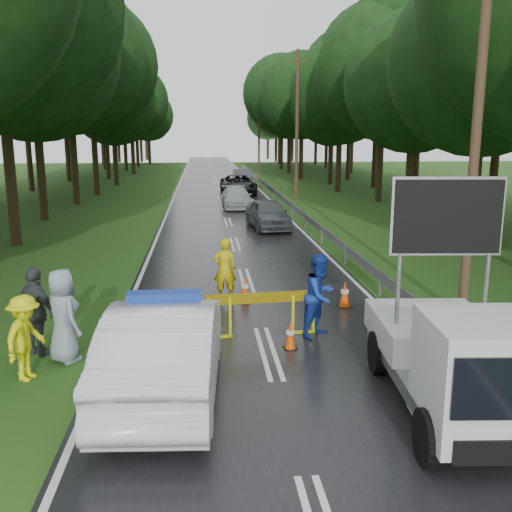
{
  "coord_description": "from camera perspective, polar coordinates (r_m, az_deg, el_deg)",
  "views": [
    {
      "loc": [
        -1.33,
        -11.29,
        4.56
      ],
      "look_at": [
        0.09,
        3.7,
        1.3
      ],
      "focal_mm": 40.0,
      "sensor_mm": 36.0,
      "label": 1
    }
  ],
  "objects": [
    {
      "name": "queue_car_fourth",
      "position": [
        49.4,
        -1.38,
        7.8
      ],
      "size": [
        2.0,
        4.71,
        1.51
      ],
      "primitive_type": "imported",
      "rotation": [
        0.0,
        0.0,
        -0.09
      ],
      "color": "#3C3F43",
      "rests_on": "ground"
    },
    {
      "name": "queue_car_second",
      "position": [
        35.51,
        -1.96,
        5.86
      ],
      "size": [
        1.98,
        4.45,
        1.27
      ],
      "primitive_type": "imported",
      "rotation": [
        0.0,
        0.0,
        0.05
      ],
      "color": "#ABAFB3",
      "rests_on": "ground"
    },
    {
      "name": "cone_far",
      "position": [
        15.71,
        -1.11,
        -3.32
      ],
      "size": [
        0.34,
        0.34,
        0.73
      ],
      "color": "black",
      "rests_on": "ground"
    },
    {
      "name": "utility_pole_far",
      "position": [
        65.62,
        0.3,
        12.66
      ],
      "size": [
        1.4,
        0.24,
        10.0
      ],
      "color": "#463220",
      "rests_on": "ground"
    },
    {
      "name": "officer",
      "position": [
        15.76,
        -3.14,
        -1.32
      ],
      "size": [
        0.65,
        0.43,
        1.75
      ],
      "primitive_type": "imported",
      "rotation": [
        0.0,
        0.0,
        3.16
      ],
      "color": "#D0BB0B",
      "rests_on": "ground"
    },
    {
      "name": "barrier",
      "position": [
        12.93,
        0.58,
        -4.77
      ],
      "size": [
        2.51,
        0.24,
        1.04
      ],
      "rotation": [
        0.0,
        0.0,
        0.07
      ],
      "color": "#D2D90B",
      "rests_on": "ground"
    },
    {
      "name": "road",
      "position": [
        41.57,
        -3.58,
        5.91
      ],
      "size": [
        7.0,
        140.0,
        0.02
      ],
      "primitive_type": "cube",
      "color": "black",
      "rests_on": "ground"
    },
    {
      "name": "cone_left_mid",
      "position": [
        15.0,
        -11.85,
        -4.34
      ],
      "size": [
        0.35,
        0.35,
        0.73
      ],
      "color": "black",
      "rests_on": "ground"
    },
    {
      "name": "bystander_left",
      "position": [
        11.56,
        -22.07,
        -7.58
      ],
      "size": [
        0.89,
        1.19,
        1.64
      ],
      "primitive_type": "imported",
      "rotation": [
        0.0,
        0.0,
        1.28
      ],
      "color": "#F0EF0D",
      "rests_on": "ground"
    },
    {
      "name": "police_sedan",
      "position": [
        10.32,
        -8.98,
        -8.98
      ],
      "size": [
        2.12,
        5.26,
        1.87
      ],
      "rotation": [
        0.0,
        0.0,
        3.08
      ],
      "color": "silver",
      "rests_on": "ground"
    },
    {
      "name": "work_truck",
      "position": [
        9.84,
        20.09,
        -9.62
      ],
      "size": [
        2.46,
        4.9,
        3.78
      ],
      "rotation": [
        0.0,
        0.0,
        -0.08
      ],
      "color": "gray",
      "rests_on": "ground"
    },
    {
      "name": "queue_car_third",
      "position": [
        43.38,
        -1.79,
        7.15
      ],
      "size": [
        2.66,
        5.38,
        1.47
      ],
      "primitive_type": "imported",
      "rotation": [
        0.0,
        0.0,
        0.04
      ],
      "color": "black",
      "rests_on": "ground"
    },
    {
      "name": "utility_pole_near",
      "position": [
        14.82,
        21.32,
        13.36
      ],
      "size": [
        1.4,
        0.24,
        10.0
      ],
      "color": "#463220",
      "rests_on": "ground"
    },
    {
      "name": "civilian",
      "position": [
        13.02,
        6.46,
        -3.94
      ],
      "size": [
        1.17,
        1.17,
        1.91
      ],
      "primitive_type": "imported",
      "rotation": [
        0.0,
        0.0,
        0.78
      ],
      "color": "#18359C",
      "rests_on": "ground"
    },
    {
      "name": "utility_pole_mid",
      "position": [
        39.84,
        4.11,
        12.91
      ],
      "size": [
        1.4,
        0.24,
        10.0
      ],
      "color": "#463220",
      "rests_on": "ground"
    },
    {
      "name": "cone_center",
      "position": [
        12.35,
        3.46,
        -7.95
      ],
      "size": [
        0.3,
        0.3,
        0.64
      ],
      "color": "black",
      "rests_on": "ground"
    },
    {
      "name": "ground",
      "position": [
        12.25,
        1.21,
        -9.64
      ],
      "size": [
        160.0,
        160.0,
        0.0
      ],
      "primitive_type": "plane",
      "color": "#224E16",
      "rests_on": "ground"
    },
    {
      "name": "cone_near_left",
      "position": [
        11.17,
        -11.22,
        -10.38
      ],
      "size": [
        0.3,
        0.3,
        0.65
      ],
      "color": "black",
      "rests_on": "ground"
    },
    {
      "name": "queue_car_first",
      "position": [
        27.63,
        1.19,
        4.21
      ],
      "size": [
        2.12,
        4.35,
        1.43
      ],
      "primitive_type": "imported",
      "rotation": [
        0.0,
        0.0,
        0.1
      ],
      "color": "#42464A",
      "rests_on": "ground"
    },
    {
      "name": "cone_right",
      "position": [
        15.36,
        8.86,
        -3.83
      ],
      "size": [
        0.34,
        0.34,
        0.73
      ],
      "color": "black",
      "rests_on": "ground"
    },
    {
      "name": "bystander_right",
      "position": [
        12.15,
        -18.74,
        -5.68
      ],
      "size": [
        1.07,
        1.11,
        1.92
      ],
      "primitive_type": "imported",
      "rotation": [
        0.0,
        0.0,
        2.25
      ],
      "color": "#8996A5",
      "rests_on": "ground"
    },
    {
      "name": "guardrail",
      "position": [
        41.46,
        1.58,
        6.66
      ],
      "size": [
        0.12,
        60.06,
        0.7
      ],
      "color": "gray",
      "rests_on": "ground"
    },
    {
      "name": "bystander_mid",
      "position": [
        12.67,
        -21.1,
        -5.22
      ],
      "size": [
        1.15,
        1.04,
        1.89
      ],
      "primitive_type": "imported",
      "rotation": [
        0.0,
        0.0,
        2.48
      ],
      "color": "#3C4044",
      "rests_on": "ground"
    }
  ]
}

